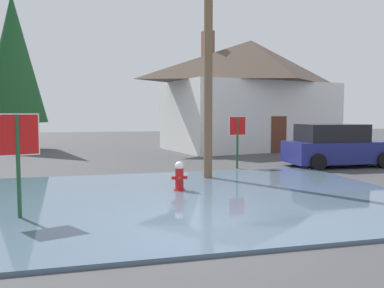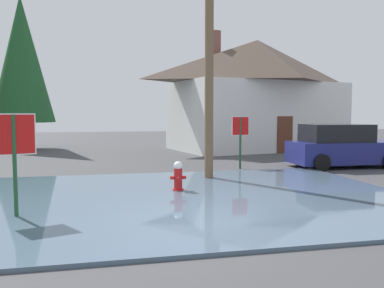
{
  "view_description": "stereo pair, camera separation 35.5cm",
  "coord_description": "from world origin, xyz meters",
  "px_view_note": "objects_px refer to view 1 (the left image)",
  "views": [
    {
      "loc": [
        -2.0,
        -6.92,
        2.15
      ],
      "look_at": [
        0.79,
        4.36,
        1.24
      ],
      "focal_mm": 36.53,
      "sensor_mm": 36.0,
      "label": 1
    },
    {
      "loc": [
        -1.66,
        -7.0,
        2.15
      ],
      "look_at": [
        0.79,
        4.36,
        1.24
      ],
      "focal_mm": 36.53,
      "sensor_mm": 36.0,
      "label": 2
    }
  ],
  "objects_px": {
    "stop_sign_near": "(18,145)",
    "stop_sign_far": "(237,132)",
    "pine_tree_tall_left": "(13,59)",
    "house": "(250,93)",
    "parked_car": "(336,146)",
    "utility_pole": "(208,53)",
    "fire_hydrant": "(179,177)"
  },
  "relations": [
    {
      "from": "stop_sign_far",
      "to": "parked_car",
      "type": "xyz_separation_m",
      "value": [
        4.12,
        -0.4,
        -0.63
      ]
    },
    {
      "from": "stop_sign_far",
      "to": "parked_car",
      "type": "height_order",
      "value": "stop_sign_far"
    },
    {
      "from": "fire_hydrant",
      "to": "house",
      "type": "distance_m",
      "value": 14.23
    },
    {
      "from": "stop_sign_near",
      "to": "pine_tree_tall_left",
      "type": "height_order",
      "value": "pine_tree_tall_left"
    },
    {
      "from": "stop_sign_near",
      "to": "fire_hydrant",
      "type": "height_order",
      "value": "stop_sign_near"
    },
    {
      "from": "fire_hydrant",
      "to": "stop_sign_near",
      "type": "bearing_deg",
      "value": -151.78
    },
    {
      "from": "stop_sign_far",
      "to": "pine_tree_tall_left",
      "type": "bearing_deg",
      "value": 133.37
    },
    {
      "from": "house",
      "to": "stop_sign_far",
      "type": "bearing_deg",
      "value": -115.52
    },
    {
      "from": "parked_car",
      "to": "pine_tree_tall_left",
      "type": "relative_size",
      "value": 0.47
    },
    {
      "from": "stop_sign_near",
      "to": "parked_car",
      "type": "bearing_deg",
      "value": 27.09
    },
    {
      "from": "fire_hydrant",
      "to": "parked_car",
      "type": "distance_m",
      "value": 8.17
    },
    {
      "from": "fire_hydrant",
      "to": "utility_pole",
      "type": "xyz_separation_m",
      "value": [
        1.34,
        1.83,
        3.64
      ]
    },
    {
      "from": "house",
      "to": "parked_car",
      "type": "xyz_separation_m",
      "value": [
        0.31,
        -8.39,
        -2.58
      ]
    },
    {
      "from": "stop_sign_far",
      "to": "pine_tree_tall_left",
      "type": "xyz_separation_m",
      "value": [
        -9.92,
        10.51,
        3.89
      ]
    },
    {
      "from": "fire_hydrant",
      "to": "parked_car",
      "type": "relative_size",
      "value": 0.2
    },
    {
      "from": "stop_sign_far",
      "to": "pine_tree_tall_left",
      "type": "relative_size",
      "value": 0.22
    },
    {
      "from": "pine_tree_tall_left",
      "to": "house",
      "type": "bearing_deg",
      "value": -10.37
    },
    {
      "from": "parked_car",
      "to": "pine_tree_tall_left",
      "type": "bearing_deg",
      "value": 142.17
    },
    {
      "from": "stop_sign_near",
      "to": "stop_sign_far",
      "type": "height_order",
      "value": "stop_sign_near"
    },
    {
      "from": "stop_sign_far",
      "to": "pine_tree_tall_left",
      "type": "distance_m",
      "value": 14.97
    },
    {
      "from": "stop_sign_far",
      "to": "house",
      "type": "xyz_separation_m",
      "value": [
        3.81,
        7.99,
        1.95
      ]
    },
    {
      "from": "fire_hydrant",
      "to": "utility_pole",
      "type": "relative_size",
      "value": 0.11
    },
    {
      "from": "stop_sign_near",
      "to": "utility_pole",
      "type": "relative_size",
      "value": 0.28
    },
    {
      "from": "house",
      "to": "stop_sign_near",
      "type": "bearing_deg",
      "value": -127.31
    },
    {
      "from": "utility_pole",
      "to": "stop_sign_far",
      "type": "xyz_separation_m",
      "value": [
        1.84,
        2.21,
        -2.61
      ]
    },
    {
      "from": "house",
      "to": "pine_tree_tall_left",
      "type": "distance_m",
      "value": 14.1
    },
    {
      "from": "stop_sign_near",
      "to": "house",
      "type": "relative_size",
      "value": 0.19
    },
    {
      "from": "fire_hydrant",
      "to": "utility_pole",
      "type": "distance_m",
      "value": 4.29
    },
    {
      "from": "utility_pole",
      "to": "stop_sign_far",
      "type": "distance_m",
      "value": 3.89
    },
    {
      "from": "parked_car",
      "to": "house",
      "type": "bearing_deg",
      "value": 92.1
    },
    {
      "from": "utility_pole",
      "to": "house",
      "type": "bearing_deg",
      "value": 61.0
    },
    {
      "from": "stop_sign_near",
      "to": "utility_pole",
      "type": "distance_m",
      "value": 6.8
    }
  ]
}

